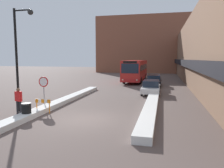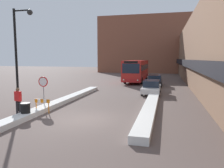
{
  "view_description": "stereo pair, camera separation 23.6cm",
  "coord_description": "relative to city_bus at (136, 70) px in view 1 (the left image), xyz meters",
  "views": [
    {
      "loc": [
        4.42,
        -12.01,
        3.63
      ],
      "look_at": [
        -0.09,
        7.06,
        1.35
      ],
      "focal_mm": 35.0,
      "sensor_mm": 36.0,
      "label": 1
    },
    {
      "loc": [
        4.65,
        -11.96,
        3.63
      ],
      "look_at": [
        -0.09,
        7.06,
        1.35
      ],
      "focal_mm": 35.0,
      "sensor_mm": 36.0,
      "label": 2
    }
  ],
  "objects": [
    {
      "name": "snow_bank_left",
      "position": [
        -3.63,
        -19.16,
        -1.64
      ],
      "size": [
        0.9,
        16.87,
        0.33
      ],
      "color": "silver",
      "rests_on": "ground_plane"
    },
    {
      "name": "parked_car_middle",
      "position": [
        3.17,
        -5.44,
        -1.08
      ],
      "size": [
        1.89,
        4.81,
        1.46
      ],
      "color": "black",
      "rests_on": "ground_plane"
    },
    {
      "name": "ground_plane",
      "position": [
        -0.03,
        -23.09,
        -1.8
      ],
      "size": [
        160.0,
        160.0,
        0.0
      ],
      "primitive_type": "plane",
      "color": "brown"
    },
    {
      "name": "city_bus",
      "position": [
        0.0,
        0.0,
        0.0
      ],
      "size": [
        2.71,
        12.35,
        3.35
      ],
      "color": "red",
      "rests_on": "ground_plane"
    },
    {
      "name": "construction_barricade",
      "position": [
        -3.38,
        -22.25,
        -1.14
      ],
      "size": [
        1.1,
        0.06,
        0.94
      ],
      "color": "orange",
      "rests_on": "ground_plane"
    },
    {
      "name": "building_row_right",
      "position": [
        9.94,
        0.91,
        2.73
      ],
      "size": [
        5.5,
        60.0,
        9.1
      ],
      "color": "brown",
      "rests_on": "ground_plane"
    },
    {
      "name": "pedestrian",
      "position": [
        -4.82,
        -22.8,
        -0.76
      ],
      "size": [
        0.55,
        0.32,
        1.74
      ],
      "rotation": [
        0.0,
        0.0,
        -0.23
      ],
      "color": "#232328",
      "rests_on": "ground_plane"
    },
    {
      "name": "building_backdrop_far",
      "position": [
        -0.03,
        24.06,
        5.46
      ],
      "size": [
        26.0,
        8.0,
        14.52
      ],
      "color": "brown",
      "rests_on": "ground_plane"
    },
    {
      "name": "parked_car_front",
      "position": [
        3.17,
        -12.2,
        -1.09
      ],
      "size": [
        1.83,
        4.7,
        1.41
      ],
      "color": "silver",
      "rests_on": "ground_plane"
    },
    {
      "name": "trash_bin",
      "position": [
        -3.67,
        -23.65,
        -1.33
      ],
      "size": [
        0.59,
        0.59,
        0.95
      ],
      "color": "black",
      "rests_on": "ground_plane"
    },
    {
      "name": "snow_bank_right",
      "position": [
        3.57,
        -17.25,
        -1.61
      ],
      "size": [
        0.9,
        18.03,
        0.39
      ],
      "color": "silver",
      "rests_on": "ground_plane"
    },
    {
      "name": "street_lamp",
      "position": [
        -5.06,
        -22.12,
        2.45
      ],
      "size": [
        1.46,
        0.36,
        6.94
      ],
      "color": "black",
      "rests_on": "ground_plane"
    },
    {
      "name": "stop_sign",
      "position": [
        -4.21,
        -20.7,
        -0.12
      ],
      "size": [
        0.76,
        0.08,
        2.32
      ],
      "color": "gray",
      "rests_on": "ground_plane"
    }
  ]
}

